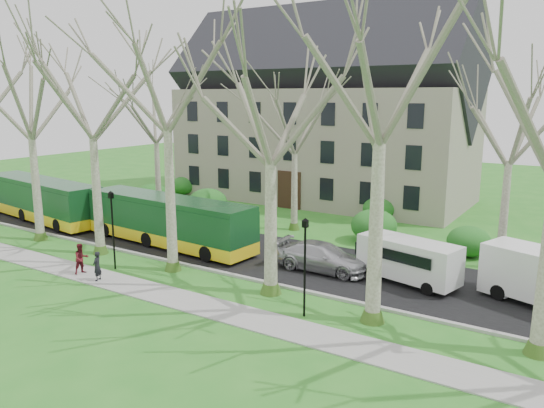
{
  "coord_description": "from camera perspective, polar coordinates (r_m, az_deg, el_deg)",
  "views": [
    {
      "loc": [
        16.45,
        -20.05,
        9.47
      ],
      "look_at": [
        1.79,
        3.0,
        3.85
      ],
      "focal_mm": 35.0,
      "sensor_mm": 36.0,
      "label": 1
    }
  ],
  "objects": [
    {
      "name": "pedestrian_b",
      "position": [
        30.28,
        -19.83,
        -5.55
      ],
      "size": [
        0.79,
        0.92,
        1.65
      ],
      "primitive_type": "imported",
      "rotation": [
        0.0,
        0.0,
        1.35
      ],
      "color": "#58141C",
      "rests_on": "sidewalk"
    },
    {
      "name": "lamp_row",
      "position": [
        26.09,
        -8.08,
        -3.81
      ],
      "size": [
        36.22,
        0.22,
        4.3
      ],
      "color": "black",
      "rests_on": "ground"
    },
    {
      "name": "sedan",
      "position": [
        29.14,
        5.46,
        -5.69
      ],
      "size": [
        5.3,
        2.26,
        1.53
      ],
      "primitive_type": "imported",
      "rotation": [
        0.0,
        0.0,
        1.59
      ],
      "color": "#B3B2B7",
      "rests_on": "road"
    },
    {
      "name": "pedestrian_a",
      "position": [
        28.92,
        -18.3,
        -6.36
      ],
      "size": [
        0.53,
        0.65,
        1.54
      ],
      "primitive_type": "imported",
      "rotation": [
        0.0,
        0.0,
        -1.23
      ],
      "color": "black",
      "rests_on": "sidewalk"
    },
    {
      "name": "bus_follow",
      "position": [
        34.39,
        -11.11,
        -1.73
      ],
      "size": [
        12.91,
        3.58,
        3.19
      ],
      "primitive_type": null,
      "rotation": [
        0.0,
        0.0,
        -0.07
      ],
      "color": "#134420",
      "rests_on": "road"
    },
    {
      "name": "van_a",
      "position": [
        27.94,
        14.45,
        -6.01
      ],
      "size": [
        5.44,
        3.05,
        2.24
      ],
      "primitive_type": null,
      "rotation": [
        0.0,
        0.0,
        -0.24
      ],
      "color": "silver",
      "rests_on": "road"
    },
    {
      "name": "bus_lead",
      "position": [
        44.21,
        -23.53,
        0.49
      ],
      "size": [
        13.16,
        4.38,
        3.23
      ],
      "primitive_type": null,
      "rotation": [
        0.0,
        0.0,
        -0.13
      ],
      "color": "#134420",
      "rests_on": "road"
    },
    {
      "name": "tree_row_far",
      "position": [
        35.95,
        2.65,
        6.08
      ],
      "size": [
        33.0,
        7.0,
        12.0
      ],
      "color": "gray",
      "rests_on": "ground"
    },
    {
      "name": "hedges",
      "position": [
        40.95,
        0.63,
        -0.31
      ],
      "size": [
        30.6,
        8.6,
        2.0
      ],
      "color": "#1B5F1E",
      "rests_on": "ground"
    },
    {
      "name": "building",
      "position": [
        49.46,
        5.53,
        9.95
      ],
      "size": [
        26.5,
        12.2,
        16.0
      ],
      "color": "gray",
      "rests_on": "ground"
    },
    {
      "name": "ground",
      "position": [
        27.6,
        -6.57,
        -8.51
      ],
      "size": [
        120.0,
        120.0,
        0.0
      ],
      "primitive_type": "plane",
      "color": "#2B7A22",
      "rests_on": "ground"
    },
    {
      "name": "road",
      "position": [
        31.81,
        -0.31,
        -5.63
      ],
      "size": [
        80.0,
        8.0,
        0.06
      ],
      "primitive_type": "cube",
      "color": "black",
      "rests_on": "ground"
    },
    {
      "name": "tree_row_verge",
      "position": [
        26.28,
        -6.51,
        6.16
      ],
      "size": [
        49.0,
        7.0,
        14.0
      ],
      "color": "gray",
      "rests_on": "ground"
    },
    {
      "name": "curb",
      "position": [
        28.69,
        -4.67,
        -7.53
      ],
      "size": [
        80.0,
        0.25,
        0.14
      ],
      "primitive_type": "cube",
      "color": "#A5A39E",
      "rests_on": "ground"
    },
    {
      "name": "sidewalk",
      "position": [
        25.83,
        -10.1,
        -9.99
      ],
      "size": [
        70.0,
        2.0,
        0.06
      ],
      "primitive_type": "cube",
      "color": "gray",
      "rests_on": "ground"
    }
  ]
}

